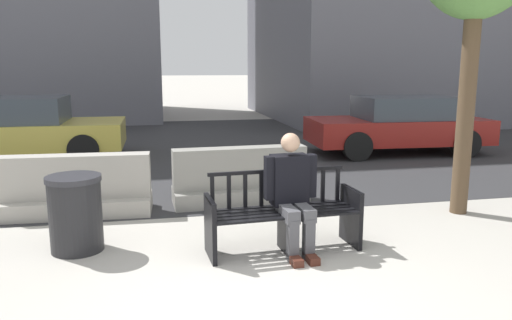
{
  "coord_description": "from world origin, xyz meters",
  "views": [
    {
      "loc": [
        -0.87,
        -3.89,
        2.04
      ],
      "look_at": [
        0.5,
        2.73,
        0.75
      ],
      "focal_mm": 35.0,
      "sensor_mm": 36.0,
      "label": 1
    }
  ],
  "objects_px": {
    "jersey_barrier_left": "(77,191)",
    "car_sedan_mid": "(399,125)",
    "jersey_barrier_centre": "(240,180)",
    "car_taxi_near": "(26,129)",
    "street_bench": "(283,215)",
    "trash_bin": "(76,213)",
    "seated_person": "(292,191)"
  },
  "relations": [
    {
      "from": "jersey_barrier_centre",
      "to": "car_sedan_mid",
      "type": "xyz_separation_m",
      "value": [
        4.39,
        3.5,
        0.33
      ]
    },
    {
      "from": "street_bench",
      "to": "trash_bin",
      "type": "height_order",
      "value": "street_bench"
    },
    {
      "from": "jersey_barrier_left",
      "to": "trash_bin",
      "type": "relative_size",
      "value": 2.38
    },
    {
      "from": "seated_person",
      "to": "car_sedan_mid",
      "type": "xyz_separation_m",
      "value": [
        4.17,
        5.59,
        -0.02
      ]
    },
    {
      "from": "jersey_barrier_left",
      "to": "car_sedan_mid",
      "type": "xyz_separation_m",
      "value": [
        6.7,
        3.66,
        0.33
      ]
    },
    {
      "from": "jersey_barrier_centre",
      "to": "car_sedan_mid",
      "type": "relative_size",
      "value": 0.49
    },
    {
      "from": "street_bench",
      "to": "jersey_barrier_centre",
      "type": "distance_m",
      "value": 2.04
    },
    {
      "from": "street_bench",
      "to": "trash_bin",
      "type": "distance_m",
      "value": 2.29
    },
    {
      "from": "car_taxi_near",
      "to": "trash_bin",
      "type": "bearing_deg",
      "value": -72.9
    },
    {
      "from": "street_bench",
      "to": "jersey_barrier_left",
      "type": "xyz_separation_m",
      "value": [
        -2.44,
        1.87,
        -0.06
      ]
    },
    {
      "from": "street_bench",
      "to": "car_sedan_mid",
      "type": "height_order",
      "value": "car_sedan_mid"
    },
    {
      "from": "street_bench",
      "to": "car_sedan_mid",
      "type": "bearing_deg",
      "value": 52.39
    },
    {
      "from": "street_bench",
      "to": "car_sedan_mid",
      "type": "xyz_separation_m",
      "value": [
        4.26,
        5.53,
        0.28
      ]
    },
    {
      "from": "street_bench",
      "to": "trash_bin",
      "type": "xyz_separation_m",
      "value": [
        -2.25,
        0.44,
        0.03
      ]
    },
    {
      "from": "jersey_barrier_left",
      "to": "street_bench",
      "type": "bearing_deg",
      "value": -37.54
    },
    {
      "from": "jersey_barrier_centre",
      "to": "trash_bin",
      "type": "xyz_separation_m",
      "value": [
        -2.13,
        -1.59,
        0.09
      ]
    },
    {
      "from": "street_bench",
      "to": "car_taxi_near",
      "type": "height_order",
      "value": "car_taxi_near"
    },
    {
      "from": "jersey_barrier_centre",
      "to": "car_sedan_mid",
      "type": "height_order",
      "value": "car_sedan_mid"
    },
    {
      "from": "street_bench",
      "to": "seated_person",
      "type": "distance_m",
      "value": 0.31
    },
    {
      "from": "jersey_barrier_left",
      "to": "trash_bin",
      "type": "distance_m",
      "value": 1.45
    },
    {
      "from": "street_bench",
      "to": "car_taxi_near",
      "type": "xyz_separation_m",
      "value": [
        -4.09,
        6.44,
        0.28
      ]
    },
    {
      "from": "car_sedan_mid",
      "to": "trash_bin",
      "type": "xyz_separation_m",
      "value": [
        -6.51,
        -5.09,
        -0.24
      ]
    },
    {
      "from": "seated_person",
      "to": "jersey_barrier_left",
      "type": "distance_m",
      "value": 3.2
    },
    {
      "from": "car_taxi_near",
      "to": "car_sedan_mid",
      "type": "relative_size",
      "value": 0.97
    },
    {
      "from": "car_taxi_near",
      "to": "trash_bin",
      "type": "xyz_separation_m",
      "value": [
        1.84,
        -5.99,
        -0.25
      ]
    },
    {
      "from": "jersey_barrier_left",
      "to": "car_sedan_mid",
      "type": "bearing_deg",
      "value": 28.64
    },
    {
      "from": "jersey_barrier_centre",
      "to": "car_taxi_near",
      "type": "bearing_deg",
      "value": 132.02
    },
    {
      "from": "seated_person",
      "to": "car_sedan_mid",
      "type": "height_order",
      "value": "car_sedan_mid"
    },
    {
      "from": "jersey_barrier_left",
      "to": "car_taxi_near",
      "type": "bearing_deg",
      "value": 109.94
    },
    {
      "from": "jersey_barrier_centre",
      "to": "car_taxi_near",
      "type": "height_order",
      "value": "car_taxi_near"
    },
    {
      "from": "jersey_barrier_centre",
      "to": "jersey_barrier_left",
      "type": "relative_size",
      "value": 1.0
    },
    {
      "from": "jersey_barrier_centre",
      "to": "car_taxi_near",
      "type": "relative_size",
      "value": 0.5
    }
  ]
}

